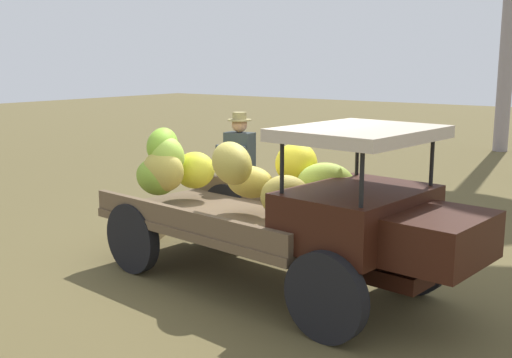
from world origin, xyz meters
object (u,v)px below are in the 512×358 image
Objects in this scene: truck at (284,205)px; wooden_crate at (146,224)px; farmer at (239,166)px; loose_banana_bunch at (244,209)px.

truck is 8.65× the size of wooden_crate.
truck is 2.20m from farmer.
farmer is 1.58m from wooden_crate.
truck is at bearing -9.95° from wooden_crate.
farmer reaches higher than loose_banana_bunch.
farmer is 1.13m from loose_banana_bunch.
loose_banana_bunch is at bearing -153.24° from farmer.
loose_banana_bunch is at bearing 69.74° from wooden_crate.
farmer is 2.84× the size of loose_banana_bunch.
farmer is at bearing 42.45° from wooden_crate.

